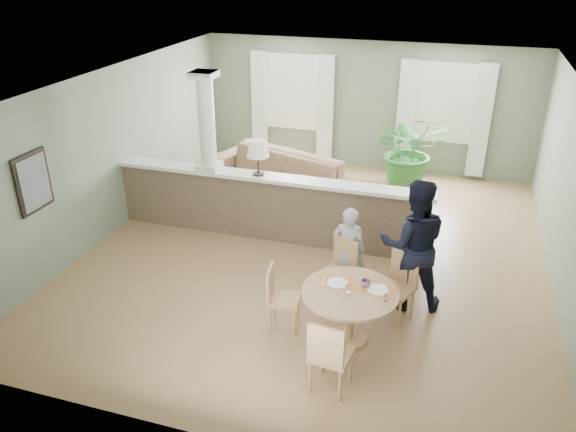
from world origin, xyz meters
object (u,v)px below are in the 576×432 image
(dining_table, at_px, (350,301))
(child_person, at_px, (348,250))
(chair_far_boy, at_px, (341,267))
(chair_far_man, at_px, (399,283))
(houseplant, at_px, (410,150))
(chair_side, at_px, (279,295))
(sofa, at_px, (276,179))
(man_person, at_px, (413,245))
(chair_near, at_px, (329,354))

(dining_table, relative_size, child_person, 0.90)
(chair_far_boy, xyz_separation_m, chair_far_man, (0.81, -0.22, 0.03))
(houseplant, distance_m, chair_side, 5.32)
(sofa, distance_m, man_person, 3.95)
(sofa, bearing_deg, chair_far_boy, -37.04)
(chair_far_man, bearing_deg, chair_near, -85.75)
(chair_far_boy, relative_size, chair_far_man, 0.94)
(houseplant, distance_m, child_person, 4.15)
(houseplant, distance_m, chair_near, 6.17)
(sofa, bearing_deg, chair_side, -51.66)
(dining_table, distance_m, chair_near, 0.96)
(chair_near, bearing_deg, sofa, -58.32)
(dining_table, bearing_deg, chair_far_boy, 108.46)
(chair_near, distance_m, child_person, 2.04)
(chair_side, bearing_deg, chair_far_man, -72.20)
(dining_table, xyz_separation_m, chair_far_boy, (-0.30, 0.91, -0.09))
(chair_near, height_order, child_person, child_person)
(chair_near, distance_m, chair_side, 1.30)
(sofa, relative_size, child_person, 2.35)
(sofa, xyz_separation_m, dining_table, (2.19, -3.75, 0.12))
(houseplant, xyz_separation_m, dining_table, (-0.13, -5.20, -0.21))
(dining_table, relative_size, chair_far_man, 1.29)
(dining_table, height_order, child_person, child_person)
(chair_near, relative_size, chair_side, 1.09)
(dining_table, distance_m, chair_far_boy, 0.96)
(dining_table, distance_m, child_person, 1.10)
(sofa, height_order, chair_side, sofa)
(houseplant, relative_size, chair_near, 1.65)
(chair_far_man, xyz_separation_m, child_person, (-0.75, 0.39, 0.15))
(child_person, relative_size, man_person, 0.71)
(dining_table, xyz_separation_m, chair_side, (-0.90, 0.00, -0.09))
(chair_far_boy, height_order, chair_far_man, chair_far_man)
(houseplant, bearing_deg, child_person, -95.21)
(chair_near, bearing_deg, chair_far_man, -101.07)
(dining_table, bearing_deg, man_person, 58.55)
(sofa, height_order, chair_near, chair_near)
(sofa, distance_m, houseplant, 2.76)
(houseplant, height_order, dining_table, houseplant)
(chair_far_boy, bearing_deg, dining_table, -52.73)
(man_person, bearing_deg, dining_table, 46.32)
(chair_side, bearing_deg, man_person, -64.63)
(dining_table, bearing_deg, chair_far_man, 53.46)
(chair_side, bearing_deg, sofa, 10.82)
(child_person, xyz_separation_m, man_person, (0.86, -0.07, 0.26))
(chair_near, xyz_separation_m, chair_side, (-0.87, 0.96, -0.04))
(dining_table, height_order, chair_near, chair_near)
(child_person, bearing_deg, chair_side, 60.48)
(sofa, distance_m, chair_side, 3.97)
(houseplant, distance_m, dining_table, 5.21)
(sofa, bearing_deg, dining_table, -40.31)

